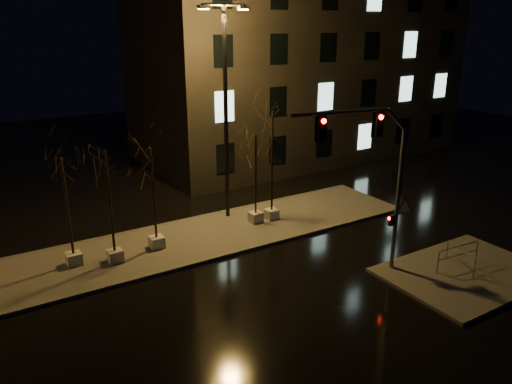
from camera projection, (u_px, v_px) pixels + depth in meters
ground at (279, 285)px, 20.92m from camera, size 90.00×90.00×0.00m
median at (213, 234)px, 25.72m from camera, size 22.00×5.00×0.15m
sidewalk_corner at (465, 273)px, 21.81m from camera, size 7.00×5.00×0.15m
building at (298, 60)px, 39.91m from camera, size 25.00×12.00×15.00m
tree_0 at (64, 183)px, 21.18m from camera, size 1.80×1.80×5.09m
tree_1 at (107, 176)px, 21.40m from camera, size 1.80×1.80×5.34m
tree_2 at (152, 171)px, 22.86m from camera, size 1.80×1.80×5.07m
tree_3 at (256, 155)px, 25.93m from camera, size 1.80×1.80×4.96m
tree_4 at (272, 136)px, 26.07m from camera, size 1.80×1.80×6.13m
traffic_signal_mast at (377, 168)px, 20.29m from camera, size 5.71×1.43×7.14m
streetlight_main at (226, 100)px, 25.91m from camera, size 2.78×0.34×11.17m
guard_rail_a at (458, 253)px, 21.93m from camera, size 2.44×0.24×1.05m
guard_rail_b at (461, 256)px, 21.92m from camera, size 0.54×1.82×0.90m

